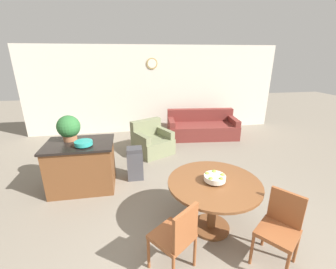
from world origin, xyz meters
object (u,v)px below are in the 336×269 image
Objects in this scene: teal_bowl at (84,143)px; dining_chair_near_right at (280,225)px; armchair at (152,142)px; kitchen_island at (82,165)px; potted_plant at (69,128)px; dining_chair_near_left at (177,235)px; dining_table at (214,193)px; fruit_bowl at (215,178)px; couch at (202,128)px; trash_bin at (135,163)px.

dining_chair_near_right is at bearing -37.80° from teal_bowl.
armchair is (-1.15, 3.50, -0.23)m from dining_chair_near_right.
kitchen_island is 0.74m from potted_plant.
dining_chair_near_left is 2.29m from teal_bowl.
dining_chair_near_left is at bearing -55.01° from potted_plant.
dining_table is 1.40× the size of dining_chair_near_right.
fruit_bowl is 0.14× the size of couch.
dining_chair_near_left is 0.42× the size of couch.
teal_bowl is (-1.90, 1.28, 0.13)m from fruit_bowl.
couch is 1.91m from armchair.
dining_chair_near_right is at bearing -47.77° from fruit_bowl.
teal_bowl is (0.12, -0.17, 0.51)m from kitchen_island.
teal_bowl reaches higher than fruit_bowl.
kitchen_island is at bearing 144.14° from dining_table.
potted_plant is (-0.18, 0.17, 0.70)m from kitchen_island.
trash_bin is at bearing 21.35° from teal_bowl.
fruit_bowl is 2.75m from potted_plant.
dining_table is 2.93m from armchair.
armchair is at bearing 51.10° from dining_chair_near_left.
potted_plant is 2.22m from armchair.
armchair is (-1.65, -0.96, 0.00)m from couch.
fruit_bowl is at bearing -34.03° from teal_bowl.
potted_plant reaches higher than couch.
dining_chair_near_left is at bearing -79.92° from trash_bin.
armchair is (-0.56, 2.86, -0.56)m from fruit_bowl.
dining_chair_near_right is 3.64m from potted_plant.
trash_bin is at bearing 122.61° from dining_table.
potted_plant is at bearing 143.41° from fruit_bowl.
potted_plant reaches higher than dining_table.
kitchen_island is 2.03m from armchair.
trash_bin is 0.60× the size of armchair.
dining_chair_near_right reaches higher than trash_bin.
dining_chair_near_left is 1.00× the size of dining_chair_near_right.
couch is at bearing 3.78° from armchair.
kitchen_island is 0.55m from teal_bowl.
teal_bowl is (-2.48, 1.92, 0.45)m from dining_chair_near_right.
armchair is (1.63, 1.23, -0.87)m from potted_plant.
dining_chair_near_right is at bearing -47.72° from dining_table.
kitchen_island is at bearing 86.32° from dining_chair_near_left.
potted_plant is 4.04m from couch.
potted_plant is (-2.19, 1.63, 0.56)m from dining_table.
teal_bowl is 0.27× the size of armchair.
dining_table is 0.87m from dining_chair_near_right.
fruit_bowl is at bearing 15.93° from dining_table.
dining_table is at bearing -105.42° from armchair.
dining_chair_near_right is at bearing -39.28° from potted_plant.
fruit_bowl is at bearing -35.84° from kitchen_island.
fruit_bowl is 0.24× the size of kitchen_island.
trash_bin is at bearing -128.28° from couch.
dining_table is 1.40× the size of dining_chair_near_left.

